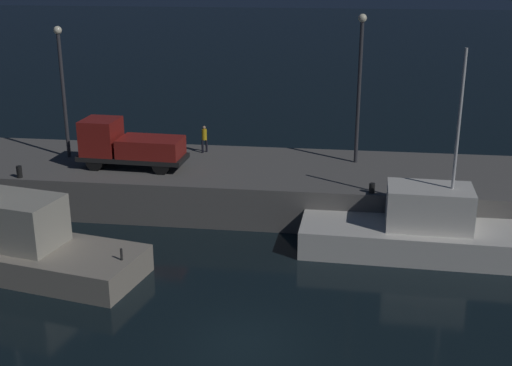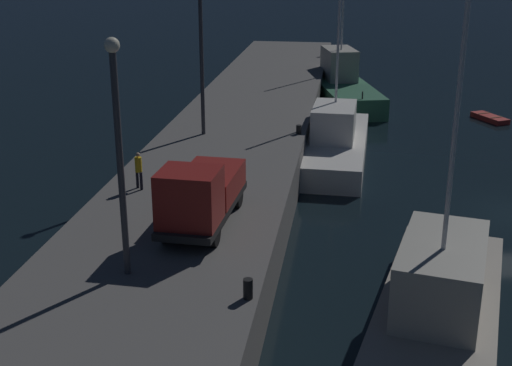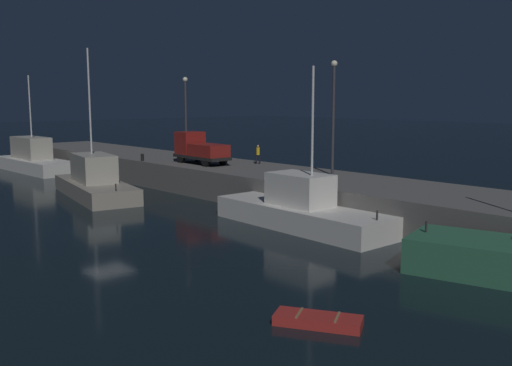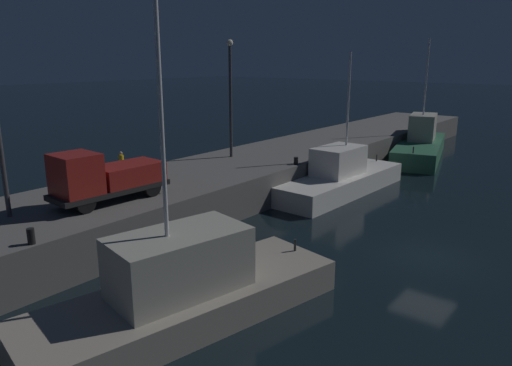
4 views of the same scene
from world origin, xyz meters
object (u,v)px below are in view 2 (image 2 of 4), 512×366
object	(u,v)px
lamp_post_east	(201,45)
utility_truck	(201,194)
rowboat_white_mid	(490,118)
bollard_east	(299,129)
bollard_west	(322,53)
fishing_boat_blue	(333,142)
fishing_boat_white	(439,303)
fishing_trawler_red	(341,85)
lamp_post_west	(119,140)
bollard_central	(248,289)
dockworker	(139,168)

from	to	relation	value
lamp_post_east	utility_truck	size ratio (longest dim) A/B	1.37
rowboat_white_mid	bollard_east	distance (m)	17.89
lamp_post_east	bollard_west	xyz separation A→B (m)	(25.61, -4.82, -4.32)
utility_truck	fishing_boat_blue	bearing A→B (deg)	-15.10
fishing_boat_white	bollard_east	world-z (taller)	fishing_boat_white
fishing_trawler_red	lamp_post_west	size ratio (longest dim) A/B	1.87
rowboat_white_mid	utility_truck	bearing A→B (deg)	150.60
fishing_boat_white	bollard_east	xyz separation A→B (m)	(15.24, 5.67, 1.25)
rowboat_white_mid	bollard_east	bearing A→B (deg)	137.07
rowboat_white_mid	lamp_post_west	distance (m)	34.14
bollard_west	bollard_east	size ratio (longest dim) A/B	1.19
rowboat_white_mid	fishing_boat_blue	bearing A→B (deg)	135.12
lamp_post_west	bollard_central	distance (m)	5.61
bollard_central	bollard_west	bearing A→B (deg)	0.19
fishing_boat_white	utility_truck	world-z (taller)	fishing_boat_white
rowboat_white_mid	dockworker	world-z (taller)	dockworker
fishing_trawler_red	dockworker	world-z (taller)	fishing_trawler_red
rowboat_white_mid	fishing_boat_white	bearing A→B (deg)	167.19
dockworker	rowboat_white_mid	bearing A→B (deg)	-38.70
fishing_trawler_red	lamp_post_west	world-z (taller)	fishing_trawler_red
dockworker	bollard_west	distance (m)	34.60
dockworker	bollard_east	size ratio (longest dim) A/B	3.31
fishing_trawler_red	bollard_east	size ratio (longest dim) A/B	28.56
fishing_boat_blue	bollard_central	bearing A→B (deg)	175.16
bollard_central	bollard_east	distance (m)	17.57
utility_truck	bollard_west	bearing A→B (deg)	-3.46
fishing_boat_blue	utility_truck	size ratio (longest dim) A/B	2.06
utility_truck	dockworker	distance (m)	4.81
lamp_post_east	dockworker	world-z (taller)	lamp_post_east
fishing_boat_blue	lamp_post_west	bearing A→B (deg)	163.73
lamp_post_east	fishing_boat_blue	bearing A→B (deg)	-63.41
bollard_east	fishing_trawler_red	bearing A→B (deg)	-5.72
rowboat_white_mid	dockworker	bearing A→B (deg)	141.30
bollard_west	lamp_post_west	bearing A→B (deg)	174.84
bollard_central	bollard_east	bearing A→B (deg)	0.13
fishing_boat_white	dockworker	size ratio (longest dim) A/B	7.63
fishing_boat_white	utility_truck	distance (m)	8.74
bollard_central	bollard_east	size ratio (longest dim) A/B	1.30
fishing_trawler_red	dockworker	xyz separation A→B (m)	(-26.86, 7.50, 1.85)
bollard_west	fishing_boat_white	bearing A→B (deg)	-171.81
rowboat_white_mid	bollard_west	distance (m)	17.18
fishing_boat_blue	fishing_boat_white	distance (m)	18.28
bollard_central	bollard_east	world-z (taller)	bollard_central
dockworker	bollard_west	xyz separation A→B (m)	(34.13, -5.63, -0.60)
fishing_boat_blue	lamp_post_west	world-z (taller)	lamp_post_west
bollard_east	lamp_post_west	bearing A→B (deg)	166.93
fishing_boat_blue	rowboat_white_mid	size ratio (longest dim) A/B	3.90
utility_truck	bollard_east	bearing A→B (deg)	-10.61
fishing_trawler_red	utility_truck	bearing A→B (deg)	172.22
bollard_east	bollard_central	bearing A→B (deg)	-179.87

